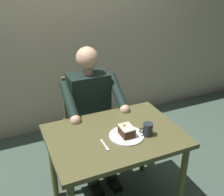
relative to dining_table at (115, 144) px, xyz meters
The scene contains 8 objects.
cafe_rear_panel 1.73m from the dining_table, 90.00° to the right, with size 6.40×0.12×3.00m, color #C5B195.
dining_table is the anchor object (origin of this frame).
chair 0.69m from the dining_table, 90.00° to the right, with size 0.42×0.42×0.92m.
seated_person 0.51m from the dining_table, 90.00° to the right, with size 0.53×0.58×1.24m.
dessert_plate 0.13m from the dining_table, 136.88° to the left, with size 0.26×0.26×0.01m, color white.
cake_slice 0.17m from the dining_table, 136.90° to the left, with size 0.09×0.12×0.09m.
coffee_cup 0.28m from the dining_table, 152.59° to the left, with size 0.11×0.07×0.10m.
dessert_spoon 0.20m from the dining_table, 43.94° to the left, with size 0.03×0.14×0.01m.
Camera 1 is at (0.70, 1.54, 1.87)m, focal length 43.53 mm.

